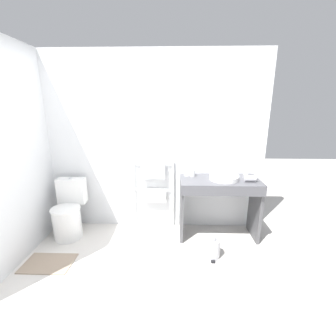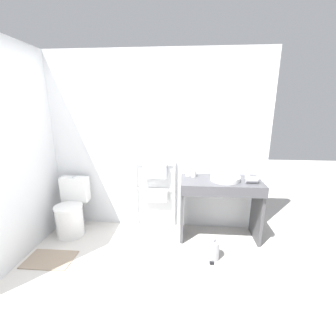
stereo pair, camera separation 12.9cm
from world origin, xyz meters
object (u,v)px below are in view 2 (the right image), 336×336
Objects in this scene: cup_near_edge at (194,173)px; hair_dryer at (252,180)px; towel_radiator at (155,185)px; sink_basin at (225,178)px; toilet at (71,212)px; cup_near_wall at (188,172)px; trash_bin at (211,249)px.

hair_dryer is at bearing -15.33° from cup_near_edge.
towel_radiator is 2.72× the size of sink_basin.
toilet is 2.09× the size of sink_basin.
cup_near_wall is (-0.48, 0.17, 0.02)m from sink_basin.
towel_radiator is 1.34m from hair_dryer.
cup_near_wall is 0.84m from hair_dryer.
towel_radiator is at bearing 171.22° from cup_near_edge.
toilet is at bearing 167.40° from trash_bin.
sink_basin is at bearing 168.98° from hair_dryer.
trash_bin is (0.29, -0.65, -0.76)m from cup_near_wall.
sink_basin is 1.96× the size of hair_dryer.
toilet is 1.99m from trash_bin.
cup_near_edge is at bearing 108.96° from trash_bin.
toilet is 8.13× the size of cup_near_wall.
toilet is 2.69× the size of trash_bin.
cup_near_edge is 0.33× the size of trash_bin.
cup_near_wall is 1.01× the size of cup_near_edge.
cup_near_wall is at bearing 7.48° from toilet.
cup_near_edge is 0.76m from hair_dryer.
hair_dryer is (0.81, -0.23, -0.01)m from cup_near_wall.
trash_bin is (0.77, -0.71, -0.54)m from towel_radiator.
towel_radiator is 0.53m from cup_near_wall.
towel_radiator is 10.67× the size of cup_near_edge.
cup_near_wall is at bearing 164.18° from hair_dryer.
trash_bin is at bearing -71.04° from cup_near_edge.
sink_basin is 1.29× the size of trash_bin.
hair_dryer is at bearing -0.31° from toilet.
cup_near_edge is at bearing 164.67° from hair_dryer.
toilet is 4.10× the size of hair_dryer.
towel_radiator is at bearing 173.15° from cup_near_wall.
cup_near_edge reaches higher than trash_bin.
cup_near_wall is 1.04m from trash_bin.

